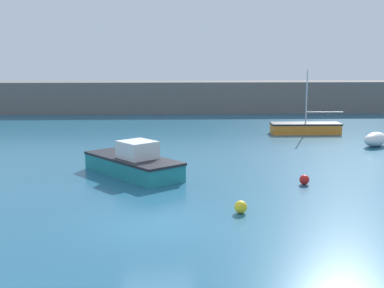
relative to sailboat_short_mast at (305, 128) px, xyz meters
name	(u,v)px	position (x,y,z in m)	size (l,w,h in m)	color
ground_plane	(157,227)	(-10.13, -19.99, -0.50)	(120.00, 120.00, 0.20)	#235B7A
harbor_breakwater	(166,97)	(-10.13, 13.69, 1.08)	(56.11, 3.12, 2.97)	#66605B
sailboat_short_mast	(305,128)	(0.00, 0.00, 0.00)	(5.16, 1.56, 4.55)	orange
dinghy_near_pier	(376,139)	(3.09, -5.28, 0.03)	(2.29, 2.21, 0.88)	white
motorboat_with_cabin	(134,163)	(-11.41, -12.63, 0.18)	(5.10, 5.64, 1.70)	teal
mooring_buoy_yellow	(241,207)	(-7.08, -18.85, -0.17)	(0.47, 0.47, 0.47)	yellow
mooring_buoy_red	(304,180)	(-3.71, -14.72, -0.18)	(0.44, 0.44, 0.44)	red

